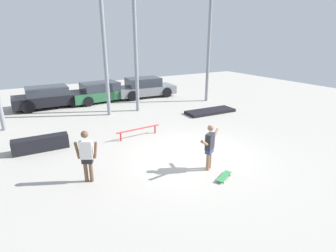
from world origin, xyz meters
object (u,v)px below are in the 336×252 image
object	(u,v)px
parked_car_grey	(145,88)
bystander	(87,154)
manual_pad	(210,111)
parked_car_black	(50,97)
grind_rail	(138,130)
parked_car_green	(102,92)
skateboard	(224,176)
grind_box	(41,144)
skateboarder	(210,145)

from	to	relation	value
parked_car_grey	bystander	xyz separation A→B (m)	(-6.41, -9.70, 0.23)
manual_pad	parked_car_black	world-z (taller)	parked_car_black
parked_car_grey	bystander	distance (m)	11.63
manual_pad	grind_rail	distance (m)	5.27
parked_car_green	bystander	distance (m)	10.46
grind_rail	parked_car_grey	xyz separation A→B (m)	(3.64, 7.08, 0.35)
skateboard	parked_car_black	size ratio (longest dim) A/B	0.18
grind_box	parked_car_grey	size ratio (longest dim) A/B	0.46
bystander	skateboard	bearing A→B (deg)	-179.57
parked_car_green	manual_pad	bearing A→B (deg)	-57.53
grind_rail	parked_car_green	bearing A→B (deg)	85.24
grind_rail	parked_car_black	size ratio (longest dim) A/B	0.48
manual_pad	grind_rail	xyz separation A→B (m)	(-5.06, -1.45, 0.22)
grind_rail	bystander	xyz separation A→B (m)	(-2.77, -2.63, 0.59)
grind_box	parked_car_green	bearing A→B (deg)	57.01
bystander	grind_rail	bearing A→B (deg)	-108.53
manual_pad	parked_car_black	distance (m)	9.67
skateboard	grind_rail	world-z (taller)	grind_rail
skateboarder	parked_car_black	world-z (taller)	skateboarder
skateboard	grind_rail	distance (m)	4.59
grind_rail	parked_car_green	world-z (taller)	parked_car_green
manual_pad	bystander	size ratio (longest dim) A/B	1.78
skateboarder	parked_car_green	world-z (taller)	skateboarder
manual_pad	grind_rail	world-z (taller)	grind_rail
skateboard	manual_pad	world-z (taller)	manual_pad
parked_car_black	parked_car_green	bearing A→B (deg)	-1.21
skateboarder	manual_pad	distance (m)	6.80
skateboarder	bystander	world-z (taller)	bystander
manual_pad	parked_car_green	size ratio (longest dim) A/B	0.67
grind_box	parked_car_grey	distance (m)	9.90
skateboarder	skateboard	bearing A→B (deg)	-115.68
skateboard	parked_car_green	xyz separation A→B (m)	(-0.23, 11.77, 0.55)
parked_car_black	bystander	world-z (taller)	bystander
parked_car_green	bystander	world-z (taller)	bystander
skateboard	bystander	bearing A→B (deg)	126.07
parked_car_grey	manual_pad	bearing A→B (deg)	-72.41
manual_pad	grind_rail	size ratio (longest dim) A/B	1.42
skateboard	parked_car_green	world-z (taller)	parked_car_green
skateboard	grind_box	size ratio (longest dim) A/B	0.39
skateboard	parked_car_grey	bearing A→B (deg)	49.95
parked_car_green	grind_rail	bearing A→B (deg)	-99.70
manual_pad	bystander	bearing A→B (deg)	-152.50
manual_pad	grind_rail	bearing A→B (deg)	-164.06
skateboarder	grind_rail	bearing A→B (deg)	72.78
skateboard	parked_car_grey	size ratio (longest dim) A/B	0.18
parked_car_grey	grind_box	bearing A→B (deg)	-135.09
skateboarder	grind_box	size ratio (longest dim) A/B	0.78
grind_rail	parked_car_grey	size ratio (longest dim) A/B	0.48
grind_box	parked_car_green	world-z (taller)	parked_car_green
grind_rail	parked_car_green	size ratio (longest dim) A/B	0.47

